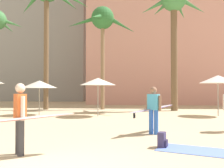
% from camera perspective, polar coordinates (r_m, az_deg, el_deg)
% --- Properties ---
extents(hotel_pink, '(25.72, 10.35, 19.03)m').
position_cam_1_polar(hotel_pink, '(34.08, 18.28, 12.25)').
color(hotel_pink, '#DB9989').
rests_on(hotel_pink, ground).
extents(palm_tree_far_left, '(5.07, 4.82, 9.51)m').
position_cam_1_polar(palm_tree_far_left, '(21.16, 13.40, 15.51)').
color(palm_tree_far_left, brown).
rests_on(palm_tree_far_left, ground).
extents(palm_tree_left, '(5.60, 5.61, 8.40)m').
position_cam_1_polar(palm_tree_left, '(21.79, -2.15, 13.30)').
color(palm_tree_left, '#896B4C').
rests_on(palm_tree_left, ground).
extents(cafe_umbrella_0, '(2.26, 2.26, 2.18)m').
position_cam_1_polar(cafe_umbrella_0, '(17.04, -15.68, -0.06)').
color(cafe_umbrella_0, gray).
rests_on(cafe_umbrella_0, ground).
extents(cafe_umbrella_4, '(2.23, 2.23, 2.47)m').
position_cam_1_polar(cafe_umbrella_4, '(17.07, 22.26, 0.98)').
color(cafe_umbrella_4, gray).
rests_on(cafe_umbrella_4, ground).
extents(cafe_umbrella_5, '(2.18, 2.18, 2.30)m').
position_cam_1_polar(cafe_umbrella_5, '(15.65, -3.10, 0.53)').
color(cafe_umbrella_5, gray).
rests_on(cafe_umbrella_5, ground).
extents(beach_towel, '(2.07, 1.65, 0.01)m').
position_cam_1_polar(beach_towel, '(7.34, 17.46, -13.70)').
color(beach_towel, '#6684E0').
rests_on(beach_towel, ground).
extents(backpack, '(0.31, 0.34, 0.42)m').
position_cam_1_polar(backpack, '(7.45, 10.98, -12.01)').
color(backpack, '#3E3659').
rests_on(backpack, ground).
extents(person_mid_right, '(2.01, 2.35, 1.70)m').
position_cam_1_polar(person_mid_right, '(9.55, 9.05, -5.30)').
color(person_mid_right, blue).
rests_on(person_mid_right, ground).
extents(person_far_right, '(2.70, 1.75, 1.75)m').
position_cam_1_polar(person_far_right, '(6.66, -20.04, -6.86)').
color(person_far_right, '#3D3D42').
rests_on(person_far_right, ground).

